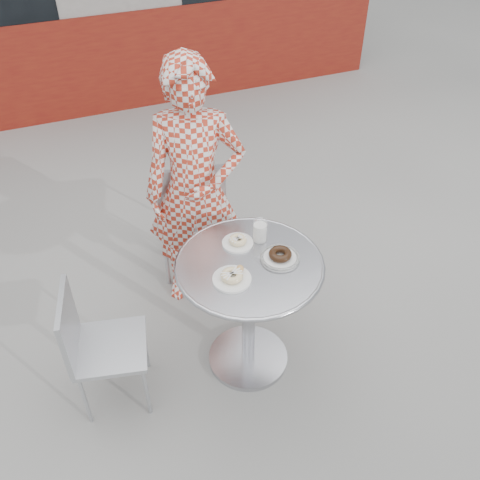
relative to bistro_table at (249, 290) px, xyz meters
name	(u,v)px	position (x,y,z in m)	size (l,w,h in m)	color
ground	(244,364)	(-0.04, -0.03, -0.59)	(60.00, 60.00, 0.00)	#989691
bistro_table	(249,290)	(0.00, 0.00, 0.00)	(0.78, 0.78, 0.79)	silver
chair_far	(191,233)	(-0.04, 0.94, -0.31)	(0.52, 0.52, 0.93)	#B1B4B9
chair_left	(113,366)	(-0.78, 0.06, -0.35)	(0.45, 0.45, 0.79)	#B1B4B9
seated_person	(195,191)	(-0.07, 0.67, 0.23)	(0.60, 0.39, 1.64)	#AD2D1A
plate_far	(238,241)	(0.00, 0.17, 0.21)	(0.17, 0.17, 0.04)	white
plate_near	(232,277)	(-0.13, -0.08, 0.21)	(0.19, 0.19, 0.05)	white
plate_checker	(280,256)	(0.16, -0.03, 0.21)	(0.21, 0.21, 0.05)	white
milk_cup	(260,232)	(0.12, 0.15, 0.25)	(0.08, 0.08, 0.12)	white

